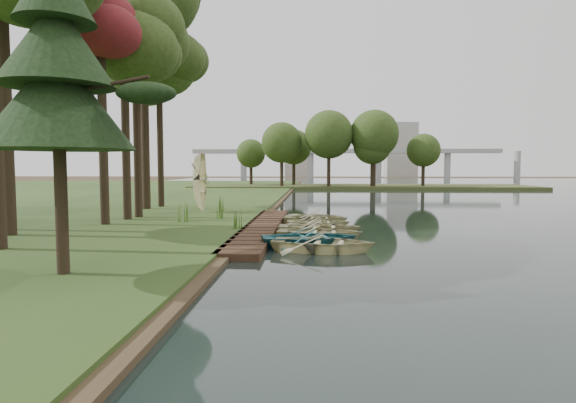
{
  "coord_description": "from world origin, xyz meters",
  "views": [
    {
      "loc": [
        0.9,
        -23.18,
        3.07
      ],
      "look_at": [
        -0.37,
        0.69,
        1.39
      ],
      "focal_mm": 30.0,
      "sensor_mm": 36.0,
      "label": 1
    }
  ],
  "objects_px": {
    "rowboat_2": "(319,231)",
    "stored_rowboat": "(202,206)",
    "rowboat_1": "(310,236)",
    "pine_tree": "(57,69)",
    "rowboat_0": "(323,241)",
    "boardwalk": "(262,228)"
  },
  "relations": [
    {
      "from": "stored_rowboat",
      "to": "pine_tree",
      "type": "xyz_separation_m",
      "value": [
        0.46,
        -17.7,
        4.9
      ]
    },
    {
      "from": "boardwalk",
      "to": "stored_rowboat",
      "type": "distance_m",
      "value": 8.03
    },
    {
      "from": "rowboat_1",
      "to": "stored_rowboat",
      "type": "xyz_separation_m",
      "value": [
        -6.89,
        11.42,
        0.24
      ]
    },
    {
      "from": "pine_tree",
      "to": "rowboat_2",
      "type": "bearing_deg",
      "value": 49.59
    },
    {
      "from": "rowboat_2",
      "to": "stored_rowboat",
      "type": "bearing_deg",
      "value": 41.69
    },
    {
      "from": "rowboat_0",
      "to": "stored_rowboat",
      "type": "distance_m",
      "value": 14.6
    },
    {
      "from": "rowboat_2",
      "to": "stored_rowboat",
      "type": "height_order",
      "value": "stored_rowboat"
    },
    {
      "from": "boardwalk",
      "to": "rowboat_2",
      "type": "height_order",
      "value": "rowboat_2"
    },
    {
      "from": "rowboat_0",
      "to": "stored_rowboat",
      "type": "height_order",
      "value": "stored_rowboat"
    },
    {
      "from": "stored_rowboat",
      "to": "pine_tree",
      "type": "height_order",
      "value": "pine_tree"
    },
    {
      "from": "rowboat_1",
      "to": "rowboat_2",
      "type": "bearing_deg",
      "value": -24.17
    },
    {
      "from": "pine_tree",
      "to": "boardwalk",
      "type": "bearing_deg",
      "value": 69.95
    },
    {
      "from": "rowboat_1",
      "to": "stored_rowboat",
      "type": "distance_m",
      "value": 13.34
    },
    {
      "from": "rowboat_1",
      "to": "stored_rowboat",
      "type": "relative_size",
      "value": 1.02
    },
    {
      "from": "rowboat_1",
      "to": "pine_tree",
      "type": "relative_size",
      "value": 0.45
    },
    {
      "from": "boardwalk",
      "to": "rowboat_2",
      "type": "xyz_separation_m",
      "value": [
        2.76,
        -3.09,
        0.27
      ]
    },
    {
      "from": "rowboat_2",
      "to": "stored_rowboat",
      "type": "relative_size",
      "value": 0.98
    },
    {
      "from": "rowboat_2",
      "to": "pine_tree",
      "type": "relative_size",
      "value": 0.43
    },
    {
      "from": "rowboat_0",
      "to": "rowboat_1",
      "type": "height_order",
      "value": "rowboat_1"
    },
    {
      "from": "rowboat_0",
      "to": "rowboat_2",
      "type": "bearing_deg",
      "value": 12.33
    },
    {
      "from": "boardwalk",
      "to": "stored_rowboat",
      "type": "height_order",
      "value": "stored_rowboat"
    },
    {
      "from": "rowboat_1",
      "to": "rowboat_2",
      "type": "relative_size",
      "value": 1.04
    }
  ]
}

